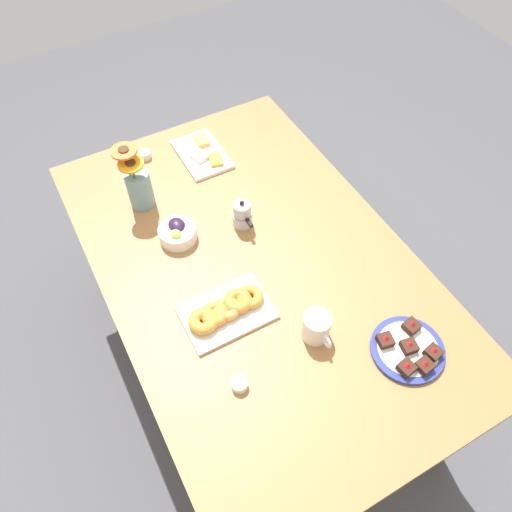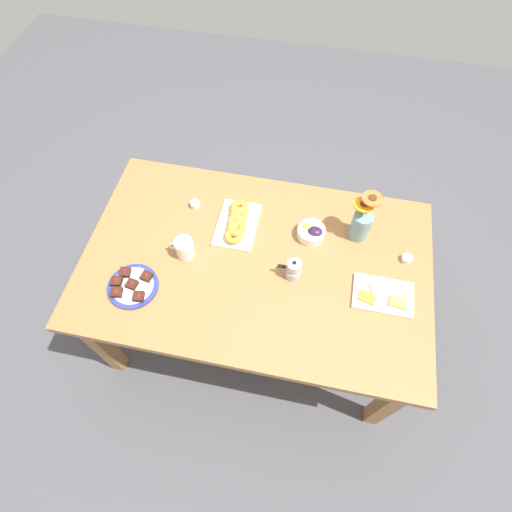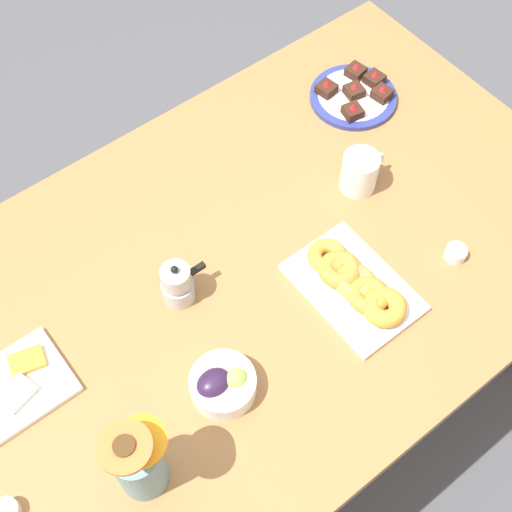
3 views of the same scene
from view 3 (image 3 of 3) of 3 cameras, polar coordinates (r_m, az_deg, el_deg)
The scene contains 11 objects.
ground_plane at distance 2.24m, azimuth 0.00°, elevation -10.56°, with size 6.00×6.00×0.00m, color #4C4C51.
dining_table at distance 1.65m, azimuth 0.00°, elevation -2.30°, with size 1.60×1.00×0.74m.
coffee_mug at distance 1.68m, azimuth 8.32°, elevation 6.70°, with size 0.12×0.09×0.10m.
grape_bowl at distance 1.42m, azimuth -2.72°, elevation -10.21°, with size 0.13×0.13×0.07m.
cheese_platter at distance 1.52m, azimuth -19.54°, elevation -10.31°, with size 0.26×0.17×0.03m.
croissant_platter at distance 1.54m, azimuth 7.92°, elevation -2.26°, with size 0.19×0.28×0.05m.
jam_cup_honey at distance 1.63m, azimuth 15.69°, elevation 0.25°, with size 0.05×0.05×0.03m.
jam_cup_berry at distance 1.43m, azimuth -19.35°, elevation -18.71°, with size 0.05×0.05×0.03m.
dessert_plate at distance 1.89m, azimuth 7.86°, elevation 12.64°, with size 0.22×0.22×0.05m.
flower_vase at distance 1.32m, azimuth -9.35°, elevation -16.07°, with size 0.12×0.11×0.26m.
moka_pot at distance 1.50m, azimuth -6.30°, elevation -2.27°, with size 0.11×0.07×0.12m.
Camera 3 is at (-0.50, -0.64, 2.09)m, focal length 50.00 mm.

